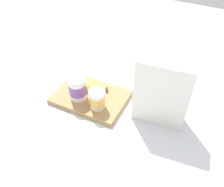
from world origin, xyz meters
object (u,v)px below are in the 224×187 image
Objects in this scene: cutting_board at (91,97)px; cereal_box at (162,93)px; yogurt_cup_front at (97,99)px; banana_bunch at (87,85)px; yogurt_cup_back at (77,88)px.

cutting_board is 1.12× the size of cereal_box.
yogurt_cup_front is (-0.06, 0.04, 0.05)m from cutting_board.
yogurt_cup_front reaches higher than banana_bunch.
yogurt_cup_front is 0.81× the size of yogurt_cup_back.
cereal_box is 3.32× the size of yogurt_cup_front.
cutting_board is 3.02× the size of yogurt_cup_back.
cereal_box is 1.41× the size of banana_bunch.
yogurt_cup_back is (0.33, 0.05, -0.06)m from cereal_box.
cereal_box reaches higher than cutting_board.
yogurt_cup_front is 0.10m from yogurt_cup_back.
cereal_box is at bearing 177.75° from banana_bunch.
cutting_board is 0.05m from banana_bunch.
yogurt_cup_back is 0.52× the size of banana_bunch.
cutting_board is at bearing 135.57° from banana_bunch.
banana_bunch is (0.03, -0.03, 0.03)m from cutting_board.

